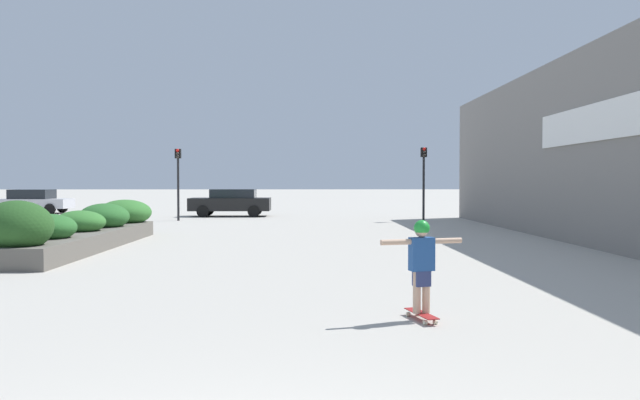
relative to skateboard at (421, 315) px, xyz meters
The scene contains 8 objects.
planter_box 12.24m from the skateboard, 129.92° to the left, with size 1.87×9.47×1.47m.
skateboard is the anchor object (origin of this frame).
skateboarder 0.79m from the skateboard, behind, with size 1.15×0.37×1.26m.
car_leftmost 33.78m from the skateboard, 121.58° to the left, with size 4.03×2.04×1.41m.
car_center_left 30.39m from the skateboard, 60.45° to the left, with size 4.71×1.84×1.57m.
car_center_right 26.02m from the skateboard, 102.57° to the left, with size 4.31×2.00×1.47m.
traffic_light_left 23.11m from the skateboard, 109.66° to the left, with size 0.28×0.30×3.44m.
traffic_light_right 21.64m from the skateboard, 79.32° to the left, with size 0.28×0.30×3.49m.
Camera 1 is at (0.45, -3.03, 1.87)m, focal length 35.00 mm.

